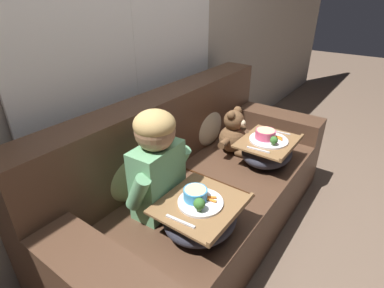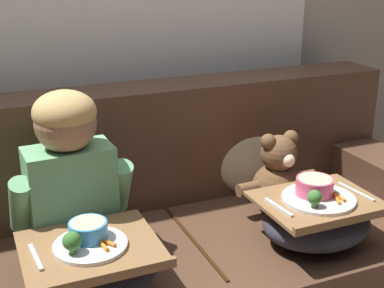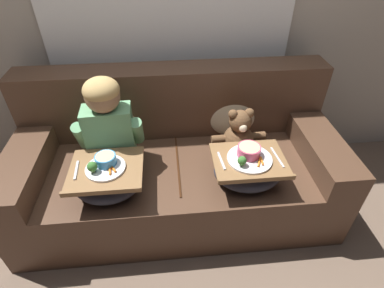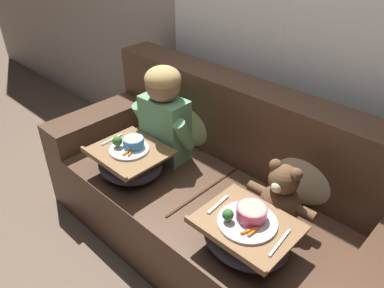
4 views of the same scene
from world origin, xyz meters
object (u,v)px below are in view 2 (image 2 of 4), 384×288
Objects in this scene: throw_pillow_behind_teddy at (250,150)px; teddy_bear at (278,178)px; throw_pillow_behind_child at (60,179)px; lap_tray_child at (92,269)px; child_figure at (69,168)px; lap_tray_teddy at (317,218)px; couch at (180,249)px.

throw_pillow_behind_teddy reaches higher than teddy_bear.
throw_pillow_behind_teddy is (0.78, 0.00, 0.00)m from throw_pillow_behind_child.
lap_tray_child is (-0.78, -0.48, -0.09)m from throw_pillow_behind_teddy.
lap_tray_teddy is (0.78, -0.26, -0.22)m from child_figure.
teddy_bear is 0.26m from lap_tray_teddy.
throw_pillow_behind_teddy is 0.92m from lap_tray_child.
teddy_bear reaches higher than lap_tray_child.
child_figure is 0.85m from lap_tray_teddy.
lap_tray_child is at bearing -143.13° from couch.
lap_tray_teddy is (-0.00, -0.48, -0.09)m from throw_pillow_behind_teddy.
couch reaches higher than lap_tray_child.
throw_pillow_behind_teddy is 0.93× the size of lap_tray_teddy.
couch is 4.96× the size of lap_tray_teddy.
couch is at bearing 174.50° from teddy_bear.
throw_pillow_behind_child is at bearing 89.95° from lap_tray_child.
lap_tray_teddy is at bearing -90.12° from teddy_bear.
teddy_bear is at bearing 18.11° from lap_tray_child.
couch is 0.52m from lap_tray_child.
teddy_bear is 0.86× the size of lap_tray_teddy.
throw_pillow_behind_child is 0.49m from lap_tray_child.
couch reaches higher than lap_tray_teddy.
lap_tray_child is (-0.00, -0.48, -0.09)m from throw_pillow_behind_child.
throw_pillow_behind_teddy is at bearing 90.05° from teddy_bear.
child_figure is at bearing -164.30° from throw_pillow_behind_teddy.
throw_pillow_behind_child is 0.99× the size of lap_tray_child.
child_figure is at bearing -89.99° from throw_pillow_behind_child.
throw_pillow_behind_child is 0.92m from lap_tray_teddy.
throw_pillow_behind_child reaches higher than teddy_bear.
couch is 0.51m from throw_pillow_behind_child.
lap_tray_teddy is (-0.00, -0.25, -0.05)m from teddy_bear.
couch is 0.56m from child_figure.
throw_pillow_behind_child is at bearing 164.07° from teddy_bear.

